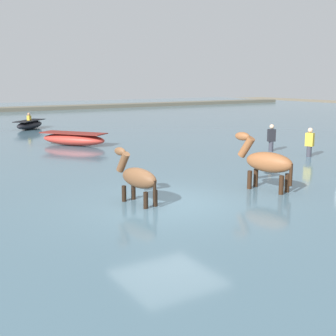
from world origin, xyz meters
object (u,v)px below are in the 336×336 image
Objects in this scene: horse_lead_bay at (137,179)px; boat_far_inshore at (74,139)px; person_wading_close at (309,146)px; horse_trailing_chestnut at (266,164)px; boat_near_port at (30,125)px; person_wading_mid at (271,142)px.

boat_far_inshore is at bearing 78.21° from horse_lead_bay.
person_wading_close is (9.25, 2.52, -0.20)m from horse_lead_bay.
horse_trailing_chestnut is 0.78× the size of boat_near_port.
horse_trailing_chestnut is 19.79m from boat_near_port.
horse_lead_bay is at bearing -101.79° from boat_far_inshore.
person_wading_close is (7.01, -8.17, 0.12)m from boat_far_inshore.
person_wading_mid is (-0.31, 1.84, 0.00)m from person_wading_close.
person_wading_mid is (5.18, 5.05, -0.34)m from horse_trailing_chestnut.
horse_lead_bay is at bearing -97.15° from boat_near_port.
horse_lead_bay is 0.69× the size of boat_near_port.
person_wading_mid is at bearing 99.62° from person_wading_close.
person_wading_mid is at bearing -43.35° from boat_far_inshore.
horse_trailing_chestnut is 11.48m from boat_far_inshore.
person_wading_close is at bearing 30.25° from horse_trailing_chestnut.
horse_trailing_chestnut is at bearing -82.38° from boat_far_inshore.
person_wading_mid is (6.54, -14.69, 0.14)m from boat_near_port.
horse_trailing_chestnut is 0.62× the size of boat_far_inshore.
horse_trailing_chestnut is at bearing -135.76° from person_wading_mid.
horse_lead_bay is 9.95m from person_wading_mid.
horse_lead_bay is 1.11× the size of person_wading_mid.
horse_trailing_chestnut is (3.75, -0.68, 0.14)m from horse_lead_bay.
boat_far_inshore is 10.77m from person_wading_close.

